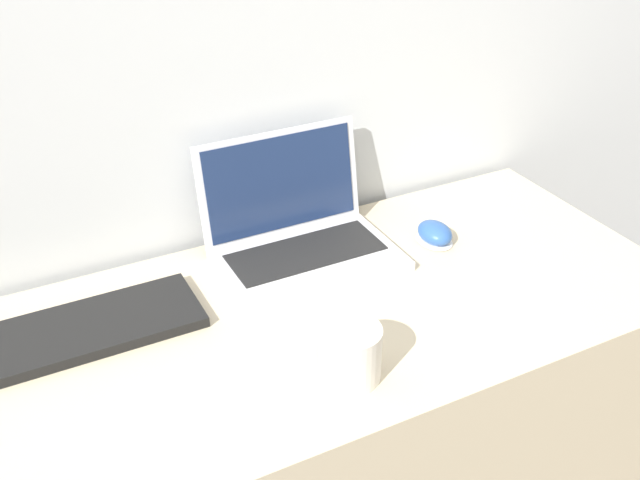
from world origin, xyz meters
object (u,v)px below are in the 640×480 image
Objects in this scene: drink_cup at (350,352)px; computer_mouse at (435,234)px; external_keyboard at (86,329)px; laptop at (299,232)px.

computer_mouse is at bearing 38.14° from drink_cup.
drink_cup reaches higher than computer_mouse.
external_keyboard is at bearing 178.35° from computer_mouse.
computer_mouse is at bearing -17.51° from laptop.
drink_cup reaches higher than external_keyboard.
laptop reaches higher than computer_mouse.
laptop is 0.39m from drink_cup.
drink_cup is at bearing -103.61° from laptop.
external_keyboard is (-0.45, -0.07, -0.04)m from laptop.
laptop is 3.47× the size of drink_cup.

